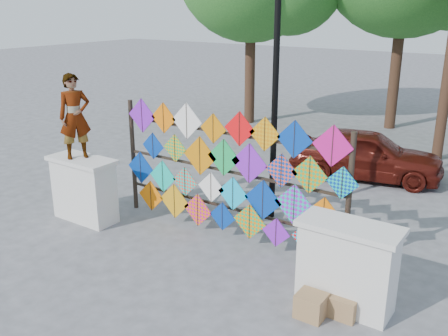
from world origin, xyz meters
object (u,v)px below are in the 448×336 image
at_px(sedan, 366,154).
at_px(lamppost, 275,84).
at_px(kite_rack, 228,174).
at_px(vendor_woman, 75,116).

height_order(sedan, lamppost, lamppost).
distance_m(kite_rack, sedan, 4.79).
relative_size(vendor_woman, sedan, 0.45).
bearing_deg(kite_rack, lamppost, 80.21).
height_order(kite_rack, sedan, kite_rack).
bearing_deg(sedan, lamppost, 154.97).
height_order(vendor_woman, lamppost, lamppost).
relative_size(kite_rack, lamppost, 1.10).
xyz_separation_m(vendor_woman, lamppost, (3.07, 2.20, 0.60)).
xyz_separation_m(vendor_woman, sedan, (3.83, 5.58, -1.47)).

